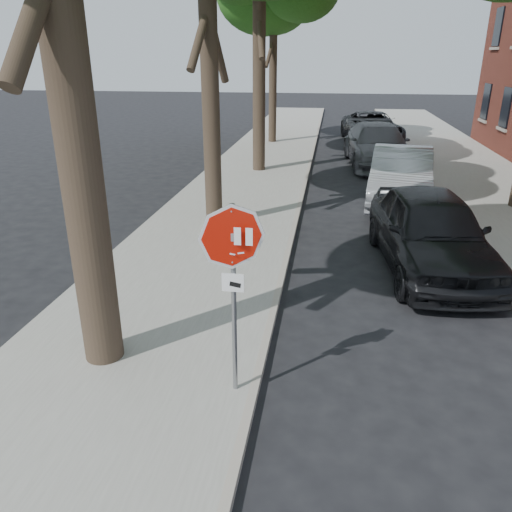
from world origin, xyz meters
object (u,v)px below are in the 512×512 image
at_px(stop_sign, 233,265).
at_px(car_b, 401,176).
at_px(car_a, 430,231).
at_px(car_c, 377,145).
at_px(car_d, 372,128).

height_order(stop_sign, car_b, stop_sign).
bearing_deg(car_a, car_c, 85.83).
height_order(car_a, car_b, car_a).
distance_m(car_a, car_d, 17.17).
relative_size(car_c, car_d, 1.03).
bearing_deg(car_b, stop_sign, -100.50).
xyz_separation_m(car_b, car_c, (-0.29, 5.76, 0.01)).
bearing_deg(car_c, car_b, -92.21).
height_order(car_b, car_c, car_c).
relative_size(car_a, car_b, 0.98).
xyz_separation_m(stop_sign, car_c, (3.01, 16.11, -1.10)).
bearing_deg(car_b, car_a, -82.82).
distance_m(car_b, car_d, 11.82).
bearing_deg(car_d, car_b, -96.58).
distance_m(car_b, car_c, 5.77).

